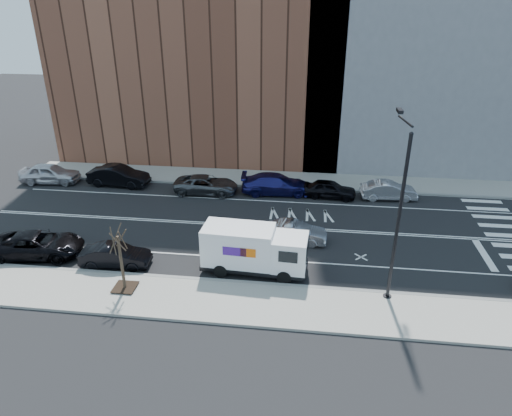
% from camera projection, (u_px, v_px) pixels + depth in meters
% --- Properties ---
extents(ground, '(120.00, 120.00, 0.00)m').
position_uv_depth(ground, '(269.00, 227.00, 31.51)').
color(ground, black).
rests_on(ground, ground).
extents(sidewalk_near, '(44.00, 3.60, 0.15)m').
position_uv_depth(sidewalk_near, '(252.00, 304.00, 23.58)').
color(sidewalk_near, gray).
rests_on(sidewalk_near, ground).
extents(sidewalk_far, '(44.00, 3.60, 0.15)m').
position_uv_depth(sidewalk_far, '(279.00, 179.00, 39.38)').
color(sidewalk_far, gray).
rests_on(sidewalk_far, ground).
extents(curb_near, '(44.00, 0.25, 0.17)m').
position_uv_depth(curb_near, '(256.00, 284.00, 25.19)').
color(curb_near, gray).
rests_on(curb_near, ground).
extents(curb_far, '(44.00, 0.25, 0.17)m').
position_uv_depth(curb_far, '(277.00, 187.00, 37.76)').
color(curb_far, gray).
rests_on(curb_far, ground).
extents(road_markings, '(40.00, 8.60, 0.01)m').
position_uv_depth(road_markings, '(269.00, 227.00, 31.51)').
color(road_markings, white).
rests_on(road_markings, ground).
extents(bldg_brick, '(26.00, 10.00, 22.00)m').
position_uv_depth(bldg_brick, '(200.00, 37.00, 41.72)').
color(bldg_brick, brown).
rests_on(bldg_brick, ground).
extents(bldg_concrete, '(20.00, 10.00, 26.00)m').
position_uv_depth(bldg_concrete, '(429.00, 15.00, 38.65)').
color(bldg_concrete, slate).
rests_on(bldg_concrete, ground).
extents(streetlight, '(0.44, 4.02, 9.34)m').
position_uv_depth(streetlight, '(398.00, 208.00, 22.37)').
color(streetlight, black).
rests_on(streetlight, ground).
extents(street_tree, '(1.20, 1.20, 3.75)m').
position_uv_depth(street_tree, '(122.00, 268.00, 24.13)').
color(street_tree, black).
rests_on(street_tree, ground).
extents(fedex_van, '(6.15, 2.42, 2.76)m').
position_uv_depth(fedex_van, '(254.00, 249.00, 25.90)').
color(fedex_van, black).
rests_on(fedex_van, ground).
extents(far_parked_a, '(5.05, 2.35, 1.67)m').
position_uv_depth(far_parked_a, '(50.00, 173.00, 38.54)').
color(far_parked_a, '#BCBBC0').
rests_on(far_parked_a, ground).
extents(far_parked_b, '(5.18, 2.13, 1.67)m').
position_uv_depth(far_parked_b, '(119.00, 176.00, 38.02)').
color(far_parked_b, black).
rests_on(far_parked_b, ground).
extents(far_parked_c, '(5.12, 2.44, 1.41)m').
position_uv_depth(far_parked_c, '(206.00, 185.00, 36.62)').
color(far_parked_c, '#4E5156').
rests_on(far_parked_c, ground).
extents(far_parked_d, '(5.69, 2.65, 1.61)m').
position_uv_depth(far_parked_d, '(276.00, 184.00, 36.50)').
color(far_parked_d, navy).
rests_on(far_parked_d, ground).
extents(far_parked_e, '(4.21, 2.01, 1.39)m').
position_uv_depth(far_parked_e, '(330.00, 189.00, 35.82)').
color(far_parked_e, black).
rests_on(far_parked_e, ground).
extents(far_parked_f, '(4.40, 1.86, 1.41)m').
position_uv_depth(far_parked_f, '(388.00, 190.00, 35.53)').
color(far_parked_f, silver).
rests_on(far_parked_f, ground).
extents(driving_sedan, '(4.19, 1.68, 1.35)m').
position_uv_depth(driving_sedan, '(295.00, 232.00, 29.38)').
color(driving_sedan, '#9D9DA1').
rests_on(driving_sedan, ground).
extents(near_parked_rear_a, '(4.16, 1.70, 1.34)m').
position_uv_depth(near_parked_rear_a, '(115.00, 256.00, 26.74)').
color(near_parked_rear_a, black).
rests_on(near_parked_rear_a, ground).
extents(near_parked_rear_b, '(5.76, 3.26, 1.52)m').
position_uv_depth(near_parked_rear_b, '(37.00, 245.00, 27.75)').
color(near_parked_rear_b, black).
rests_on(near_parked_rear_b, ground).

